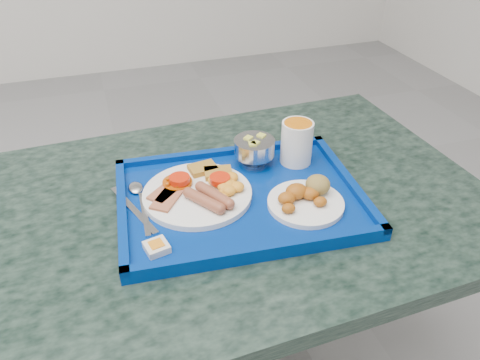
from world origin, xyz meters
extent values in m
cylinder|color=gray|center=(0.83, 0.34, 0.34)|extent=(0.10, 0.10, 0.62)
cube|color=black|center=(0.83, 0.34, 0.67)|extent=(1.12, 0.77, 0.04)
cube|color=navy|center=(0.86, 0.32, 0.70)|extent=(0.52, 0.40, 0.02)
cube|color=navy|center=(0.87, 0.49, 0.71)|extent=(0.49, 0.06, 0.01)
cube|color=navy|center=(0.84, 0.15, 0.71)|extent=(0.49, 0.06, 0.01)
cube|color=navy|center=(1.09, 0.30, 0.71)|extent=(0.05, 0.36, 0.01)
cube|color=navy|center=(0.62, 0.34, 0.71)|extent=(0.05, 0.36, 0.01)
cylinder|color=white|center=(0.77, 0.35, 0.71)|extent=(0.22, 0.22, 0.01)
cube|color=#C46E4E|center=(0.71, 0.36, 0.72)|extent=(0.08, 0.08, 0.01)
cube|color=#C46E4E|center=(0.71, 0.34, 0.72)|extent=(0.08, 0.08, 0.01)
cylinder|color=#BA4D07|center=(0.74, 0.39, 0.72)|extent=(0.06, 0.06, 0.01)
sphere|color=#BA4D07|center=(0.75, 0.38, 0.73)|extent=(0.01, 0.01, 0.01)
sphere|color=#BA4D07|center=(0.72, 0.38, 0.73)|extent=(0.01, 0.01, 0.01)
sphere|color=#BA4D07|center=(0.72, 0.40, 0.73)|extent=(0.01, 0.01, 0.01)
sphere|color=#BA4D07|center=(0.75, 0.38, 0.73)|extent=(0.01, 0.01, 0.01)
sphere|color=#BA4D07|center=(0.74, 0.37, 0.73)|extent=(0.01, 0.01, 0.01)
sphere|color=#BA4D07|center=(0.73, 0.38, 0.73)|extent=(0.01, 0.01, 0.01)
sphere|color=#BA4D07|center=(0.73, 0.37, 0.73)|extent=(0.01, 0.01, 0.01)
sphere|color=#BA4D07|center=(0.74, 0.38, 0.73)|extent=(0.01, 0.01, 0.01)
sphere|color=#BA4D07|center=(0.74, 0.40, 0.73)|extent=(0.01, 0.01, 0.01)
sphere|color=#BA4D07|center=(0.74, 0.39, 0.73)|extent=(0.01, 0.01, 0.01)
sphere|color=#BA4D07|center=(0.73, 0.38, 0.73)|extent=(0.01, 0.01, 0.01)
sphere|color=#BA4D07|center=(0.73, 0.39, 0.73)|extent=(0.01, 0.01, 0.01)
cube|color=#A9782A|center=(0.80, 0.42, 0.72)|extent=(0.06, 0.05, 0.01)
cube|color=#A9782A|center=(0.83, 0.39, 0.72)|extent=(0.06, 0.05, 0.01)
cylinder|color=brown|center=(0.77, 0.30, 0.73)|extent=(0.06, 0.08, 0.02)
cylinder|color=brown|center=(0.80, 0.31, 0.73)|extent=(0.06, 0.09, 0.02)
ellipsoid|color=orange|center=(0.82, 0.35, 0.72)|extent=(0.02, 0.02, 0.02)
ellipsoid|color=orange|center=(0.83, 0.33, 0.72)|extent=(0.03, 0.03, 0.02)
ellipsoid|color=orange|center=(0.84, 0.34, 0.72)|extent=(0.03, 0.03, 0.02)
ellipsoid|color=orange|center=(0.84, 0.34, 0.73)|extent=(0.03, 0.03, 0.02)
ellipsoid|color=orange|center=(0.83, 0.31, 0.72)|extent=(0.02, 0.02, 0.01)
ellipsoid|color=orange|center=(0.83, 0.32, 0.72)|extent=(0.03, 0.03, 0.02)
ellipsoid|color=orange|center=(0.85, 0.33, 0.73)|extent=(0.03, 0.03, 0.02)
ellipsoid|color=orange|center=(0.85, 0.36, 0.73)|extent=(0.03, 0.03, 0.02)
ellipsoid|color=orange|center=(0.84, 0.35, 0.73)|extent=(0.03, 0.03, 0.02)
ellipsoid|color=orange|center=(0.84, 0.36, 0.72)|extent=(0.02, 0.02, 0.01)
ellipsoid|color=orange|center=(0.82, 0.32, 0.72)|extent=(0.02, 0.02, 0.01)
ellipsoid|color=orange|center=(0.81, 0.36, 0.72)|extent=(0.03, 0.03, 0.02)
cylinder|color=#B81604|center=(0.74, 0.38, 0.73)|extent=(0.04, 0.04, 0.01)
cylinder|color=#B81604|center=(0.82, 0.36, 0.73)|extent=(0.04, 0.04, 0.01)
cylinder|color=white|center=(0.97, 0.25, 0.71)|extent=(0.15, 0.15, 0.01)
ellipsoid|color=#AC5914|center=(0.99, 0.23, 0.72)|extent=(0.03, 0.02, 0.02)
ellipsoid|color=#AC5914|center=(0.98, 0.26, 0.73)|extent=(0.04, 0.03, 0.02)
ellipsoid|color=#AC5914|center=(0.96, 0.27, 0.73)|extent=(0.04, 0.04, 0.03)
ellipsoid|color=#AC5914|center=(0.93, 0.26, 0.73)|extent=(0.04, 0.03, 0.02)
ellipsoid|color=#AC5914|center=(0.92, 0.23, 0.72)|extent=(0.03, 0.02, 0.02)
ellipsoid|color=olive|center=(1.00, 0.27, 0.73)|extent=(0.05, 0.05, 0.04)
cylinder|color=#B9BABC|center=(0.93, 0.43, 0.71)|extent=(0.06, 0.06, 0.01)
cylinder|color=#B9BABC|center=(0.93, 0.43, 0.72)|extent=(0.02, 0.02, 0.02)
cylinder|color=#B9BABC|center=(0.93, 0.43, 0.75)|extent=(0.09, 0.09, 0.04)
cube|color=#DEE456|center=(0.92, 0.44, 0.76)|extent=(0.02, 0.02, 0.01)
cube|color=#DEE456|center=(0.92, 0.42, 0.76)|extent=(0.02, 0.02, 0.01)
cube|color=#DEE456|center=(0.92, 0.42, 0.76)|extent=(0.02, 0.02, 0.01)
cube|color=#DEE456|center=(0.95, 0.44, 0.76)|extent=(0.02, 0.02, 0.01)
cylinder|color=white|center=(1.02, 0.41, 0.75)|extent=(0.07, 0.07, 0.10)
cylinder|color=orange|center=(1.02, 0.41, 0.80)|extent=(0.06, 0.06, 0.01)
cube|color=#B9BABC|center=(0.66, 0.32, 0.71)|extent=(0.02, 0.14, 0.00)
ellipsoid|color=#B9BABC|center=(0.66, 0.41, 0.71)|extent=(0.03, 0.05, 0.01)
cube|color=#B9BABC|center=(0.64, 0.34, 0.71)|extent=(0.07, 0.18, 0.00)
cube|color=silver|center=(0.67, 0.21, 0.71)|extent=(0.05, 0.05, 0.01)
cube|color=orange|center=(0.67, 0.21, 0.72)|extent=(0.03, 0.03, 0.00)
camera|label=1|loc=(0.61, -0.41, 1.27)|focal=35.00mm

